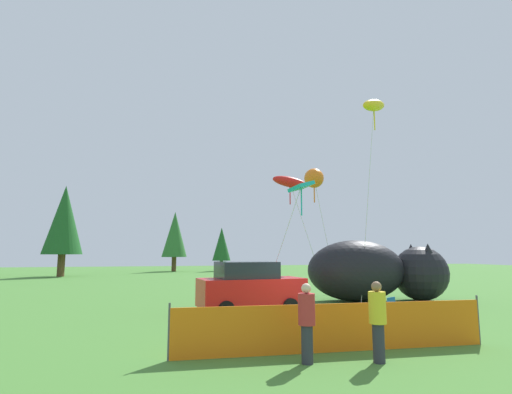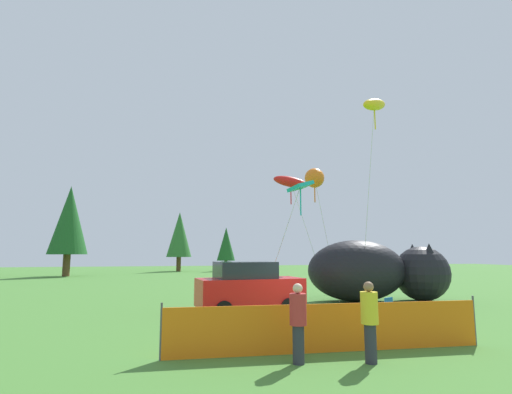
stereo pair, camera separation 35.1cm
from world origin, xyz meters
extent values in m
plane|color=#477F33|center=(0.00, 0.00, 0.00)|extent=(120.00, 120.00, 0.00)
cube|color=red|center=(-1.82, 2.23, 0.81)|extent=(4.34, 2.23, 1.10)
cube|color=#1E232D|center=(-2.02, 2.21, 1.69)|extent=(2.45, 1.89, 0.66)
cylinder|color=black|center=(-0.62, 3.25, 0.31)|extent=(0.65, 0.32, 0.62)
cylinder|color=black|center=(-0.44, 1.48, 0.31)|extent=(0.65, 0.32, 0.62)
cylinder|color=black|center=(-3.19, 2.98, 0.31)|extent=(0.65, 0.32, 0.62)
cylinder|color=black|center=(-3.01, 1.22, 0.31)|extent=(0.65, 0.32, 0.62)
cube|color=#1959A5|center=(1.94, -1.41, 0.47)|extent=(0.67, 0.67, 0.03)
cube|color=#1959A5|center=(2.05, -1.61, 0.69)|extent=(0.43, 0.25, 0.44)
cylinder|color=#A5A5AD|center=(1.66, -1.32, 0.23)|extent=(0.02, 0.02, 0.47)
cylinder|color=#A5A5AD|center=(2.03, -1.12, 0.23)|extent=(0.02, 0.02, 0.47)
cylinder|color=#A5A5AD|center=(1.85, -1.69, 0.23)|extent=(0.02, 0.02, 0.47)
cylinder|color=#A5A5AD|center=(2.22, -1.49, 0.23)|extent=(0.02, 0.02, 0.47)
ellipsoid|color=black|center=(4.11, 4.60, 1.50)|extent=(5.28, 3.75, 3.00)
ellipsoid|color=white|center=(4.11, 4.60, 0.82)|extent=(3.43, 2.73, 1.35)
sphere|color=black|center=(7.38, 4.06, 1.35)|extent=(2.70, 2.70, 2.70)
cone|color=black|center=(7.38, 4.73, 2.43)|extent=(0.76, 0.76, 0.81)
cone|color=black|center=(7.38, 3.38, 2.43)|extent=(0.76, 0.76, 0.81)
cube|color=orange|center=(-1.27, -4.42, 0.57)|extent=(7.99, 0.38, 1.14)
cylinder|color=#4C4C51|center=(-5.26, -4.25, 0.63)|extent=(0.05, 0.05, 1.26)
cylinder|color=#4C4C51|center=(2.73, -4.59, 0.63)|extent=(0.05, 0.05, 1.26)
cylinder|color=#2D2D38|center=(-0.80, -5.54, 0.41)|extent=(0.26, 0.26, 0.83)
cylinder|color=yellow|center=(-0.80, -5.54, 1.17)|extent=(0.38, 0.38, 0.69)
sphere|color=#8C6647|center=(-0.80, -5.54, 1.63)|extent=(0.22, 0.22, 0.22)
cylinder|color=#2D2D38|center=(-2.35, -5.23, 0.41)|extent=(0.25, 0.25, 0.81)
cylinder|color=#B72D2D|center=(-2.35, -5.23, 1.15)|extent=(0.37, 0.37, 0.68)
sphere|color=beige|center=(-2.35, -5.23, 1.60)|extent=(0.22, 0.22, 0.22)
cylinder|color=silver|center=(2.80, 5.19, 3.15)|extent=(0.77, 1.10, 6.30)
sphere|color=orange|center=(2.43, 5.72, 6.30)|extent=(1.04, 1.04, 1.04)
cylinder|color=orange|center=(2.43, 5.72, 5.60)|extent=(0.06, 0.06, 1.20)
cylinder|color=silver|center=(-0.19, 3.33, 2.65)|extent=(1.63, 1.04, 5.32)
cube|color=#19B2B2|center=(0.61, 2.83, 5.31)|extent=(1.14, 1.16, 0.52)
cylinder|color=#19B2B2|center=(0.61, 2.83, 4.61)|extent=(0.06, 0.06, 1.20)
cylinder|color=silver|center=(2.85, 7.79, 3.21)|extent=(2.15, 0.07, 6.42)
ellipsoid|color=red|center=(1.78, 7.76, 6.41)|extent=(2.15, 0.87, 1.08)
cylinder|color=red|center=(1.78, 7.76, 5.71)|extent=(0.06, 0.06, 1.20)
cylinder|color=silver|center=(4.37, 3.67, 4.91)|extent=(1.18, 0.10, 9.82)
ellipsoid|color=yellow|center=(4.94, 3.71, 9.82)|extent=(2.05, 1.44, 1.13)
cylinder|color=yellow|center=(4.94, 3.71, 9.12)|extent=(0.06, 0.06, 1.20)
cylinder|color=brown|center=(2.81, 38.42, 0.68)|extent=(0.43, 0.43, 1.35)
cone|color=#1E5623|center=(2.81, 38.42, 3.51)|extent=(2.38, 2.38, 4.32)
cylinder|color=brown|center=(-3.22, 39.23, 0.91)|extent=(0.58, 0.58, 1.82)
cone|color=#2D6B2D|center=(-3.22, 39.23, 4.74)|extent=(3.21, 3.21, 5.84)
cylinder|color=brown|center=(-14.78, 30.59, 1.10)|extent=(0.71, 0.71, 2.20)
cone|color=#1E5623|center=(-14.78, 30.59, 5.73)|extent=(3.88, 3.88, 7.06)
camera|label=1|loc=(-5.63, -13.71, 2.38)|focal=28.00mm
camera|label=2|loc=(-5.28, -13.79, 2.38)|focal=28.00mm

